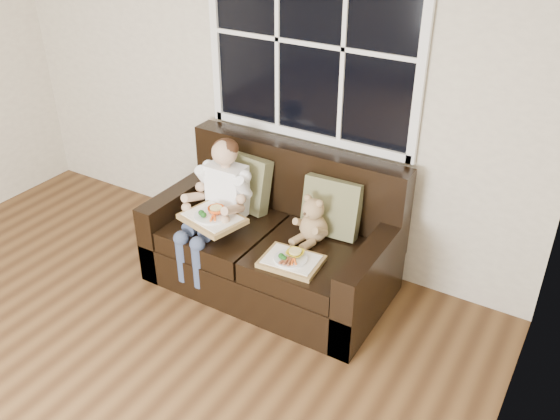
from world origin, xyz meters
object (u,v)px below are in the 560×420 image
Objects in this scene: tray_left at (212,217)px; tray_right at (291,260)px; teddy_bear at (313,223)px; child at (219,196)px; loveseat at (275,244)px.

tray_left reaches higher than tray_right.
tray_left is at bearing 171.90° from tray_right.
teddy_bear reaches higher than tray_right.
child is 0.76m from tray_right.
teddy_bear is 0.73× the size of tray_left.
tray_left is 1.18× the size of tray_right.
tray_right is at bearing -73.61° from teddy_bear.
child reaches higher than tray_left.
child is 1.93× the size of tray_left.
loveseat reaches higher than tray_right.
child is 2.65× the size of teddy_bear.
loveseat is 0.41m from teddy_bear.
tray_right is (0.32, -0.32, 0.17)m from loveseat.
teddy_bear is at bearing -0.18° from loveseat.
child is at bearing 160.20° from tray_right.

